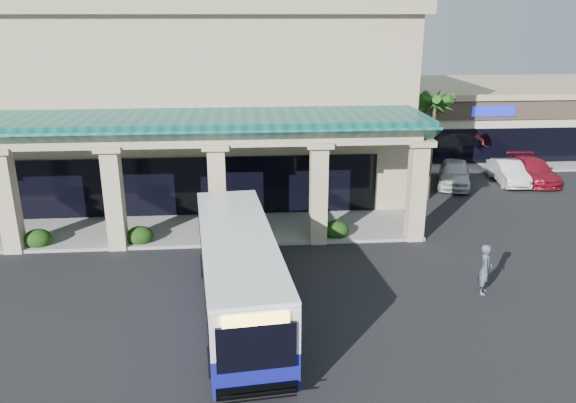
{
  "coord_description": "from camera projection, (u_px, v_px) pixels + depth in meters",
  "views": [
    {
      "loc": [
        -1.77,
        -18.6,
        10.02
      ],
      "look_at": [
        0.08,
        4.63,
        2.2
      ],
      "focal_mm": 35.0,
      "sensor_mm": 36.0,
      "label": 1
    }
  ],
  "objects": [
    {
      "name": "car_silver",
      "position": [
        455.0,
        173.0,
        34.17
      ],
      "size": [
        3.36,
        4.97,
        1.57
      ],
      "primitive_type": "imported",
      "rotation": [
        0.0,
        0.0,
        -0.36
      ],
      "color": "silver",
      "rests_on": "ground"
    },
    {
      "name": "ground",
      "position": [
        296.0,
        297.0,
        20.9
      ],
      "size": [
        110.0,
        110.0,
        0.0
      ],
      "primitive_type": "plane",
      "color": "black"
    },
    {
      "name": "arcade",
      "position": [
        110.0,
        178.0,
        25.82
      ],
      "size": [
        30.0,
        6.2,
        5.7
      ],
      "primitive_type": null,
      "color": "#0B4743",
      "rests_on": "ground"
    },
    {
      "name": "pedestrian",
      "position": [
        485.0,
        269.0,
        20.91
      ],
      "size": [
        0.73,
        0.84,
        1.95
      ],
      "primitive_type": "imported",
      "rotation": [
        0.0,
        0.0,
        1.12
      ],
      "color": "#43505F",
      "rests_on": "ground"
    },
    {
      "name": "car_red",
      "position": [
        533.0,
        170.0,
        35.12
      ],
      "size": [
        2.33,
        5.03,
        1.42
      ],
      "primitive_type": "imported",
      "rotation": [
        0.0,
        0.0,
        -0.07
      ],
      "color": "maroon",
      "rests_on": "ground"
    },
    {
      "name": "broadleaf_tree",
      "position": [
        379.0,
        130.0,
        38.66
      ],
      "size": [
        2.6,
        2.6,
        4.81
      ],
      "primitive_type": null,
      "color": "black",
      "rests_on": "ground"
    },
    {
      "name": "strip_mall",
      "position": [
        495.0,
        115.0,
        44.16
      ],
      "size": [
        22.5,
        12.5,
        4.9
      ],
      "primitive_type": null,
      "color": "beige",
      "rests_on": "ground"
    },
    {
      "name": "palm_1",
      "position": [
        431.0,
        138.0,
        33.92
      ],
      "size": [
        2.4,
        2.4,
        5.8
      ],
      "primitive_type": null,
      "color": "#1B4312",
      "rests_on": "ground"
    },
    {
      "name": "transit_bus",
      "position": [
        238.0,
        275.0,
        19.33
      ],
      "size": [
        3.49,
        10.78,
        2.96
      ],
      "primitive_type": null,
      "rotation": [
        0.0,
        0.0,
        0.1
      ],
      "color": "#141996",
      "rests_on": "ground"
    },
    {
      "name": "palm_0",
      "position": [
        431.0,
        142.0,
        30.89
      ],
      "size": [
        2.4,
        2.4,
        6.6
      ],
      "primitive_type": null,
      "color": "#1B4312",
      "rests_on": "ground"
    },
    {
      "name": "car_white",
      "position": [
        508.0,
        172.0,
        34.74
      ],
      "size": [
        1.9,
        4.38,
        1.4
      ],
      "primitive_type": "imported",
      "rotation": [
        0.0,
        0.0,
        -0.1
      ],
      "color": "white",
      "rests_on": "ground"
    },
    {
      "name": "main_building",
      "position": [
        139.0,
        90.0,
        33.62
      ],
      "size": [
        30.8,
        14.8,
        11.35
      ],
      "primitive_type": null,
      "color": "tan",
      "rests_on": "ground"
    }
  ]
}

